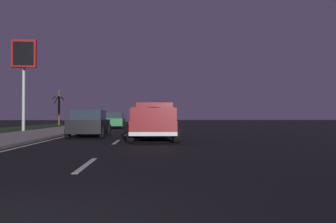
{
  "coord_description": "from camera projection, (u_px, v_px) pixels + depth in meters",
  "views": [
    {
      "loc": [
        -2.84,
        -1.54,
        1.17
      ],
      "look_at": [
        14.42,
        -2.52,
        1.44
      ],
      "focal_mm": 33.89,
      "sensor_mm": 36.0,
      "label": 1
    }
  ],
  "objects": [
    {
      "name": "grass_verge",
      "position": [
        17.0,
        129.0,
        29.08
      ],
      "size": [
        108.0,
        6.0,
        0.01
      ],
      "primitive_type": "cube",
      "color": "#1E3819",
      "rests_on": "ground"
    },
    {
      "name": "gas_price_sign",
      "position": [
        24.0,
        62.0,
        25.0
      ],
      "size": [
        0.27,
        1.9,
        7.23
      ],
      "color": "#99999E",
      "rests_on": "ground"
    },
    {
      "name": "sedan_black",
      "position": [
        90.0,
        123.0,
        18.08
      ],
      "size": [
        4.44,
        2.08,
        1.54
      ],
      "color": "black",
      "rests_on": "ground"
    },
    {
      "name": "pickup_truck",
      "position": [
        154.0,
        120.0,
        15.73
      ],
      "size": [
        5.48,
        2.39,
        1.87
      ],
      "color": "maroon",
      "rests_on": "ground"
    },
    {
      "name": "sedan_green",
      "position": [
        115.0,
        120.0,
        30.94
      ],
      "size": [
        4.44,
        2.09,
        1.54
      ],
      "color": "#14592D",
      "rests_on": "ground"
    },
    {
      "name": "sidewalk_shoulder",
      "position": [
        72.0,
        128.0,
        29.36
      ],
      "size": [
        108.0,
        4.0,
        0.12
      ],
      "primitive_type": "cube",
      "color": "gray",
      "rests_on": "ground"
    },
    {
      "name": "ground",
      "position": [
        134.0,
        129.0,
        29.68
      ],
      "size": [
        144.0,
        144.0,
        0.0
      ],
      "primitive_type": "plane",
      "color": "black"
    },
    {
      "name": "lane_markings",
      "position": [
        109.0,
        128.0,
        31.76
      ],
      "size": [
        108.0,
        3.54,
        0.01
      ],
      "color": "silver",
      "rests_on": "ground"
    },
    {
      "name": "bare_tree_far",
      "position": [
        59.0,
        106.0,
        42.07
      ],
      "size": [
        1.89,
        1.34,
        4.7
      ],
      "color": "#423323",
      "rests_on": "ground"
    }
  ]
}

